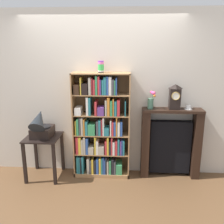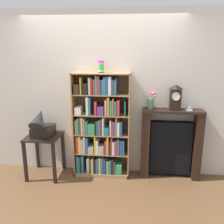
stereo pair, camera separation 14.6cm
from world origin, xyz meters
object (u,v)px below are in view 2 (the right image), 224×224
gramophone (41,125)px  teacup_with_saucer (189,108)px  mantel_clock (175,97)px  side_table_left (44,145)px  flower_vase (151,101)px  bookshelf (100,130)px  cup_stack (101,67)px  fireplace_mantel (171,144)px

gramophone → teacup_with_saucer: gramophone is taller
gramophone → mantel_clock: bearing=5.7°
side_table_left → flower_vase: (1.67, 0.14, 0.72)m
bookshelf → mantel_clock: 1.26m
bookshelf → teacup_with_saucer: (1.34, 0.03, 0.39)m
mantel_clock → teacup_with_saucer: size_ratio=3.01×
bookshelf → side_table_left: (-0.89, -0.11, -0.24)m
side_table_left → flower_vase: 1.82m
side_table_left → flower_vase: size_ratio=2.46×
gramophone → cup_stack: bearing=11.5°
fireplace_mantel → flower_vase: 0.77m
gramophone → teacup_with_saucer: bearing=5.2°
fireplace_mantel → bookshelf: bearing=-177.5°
bookshelf → fireplace_mantel: (1.11, 0.05, -0.21)m
teacup_with_saucer → flower_vase: bearing=179.9°
flower_vase → teacup_with_saucer: (0.57, -0.00, -0.09)m
cup_stack → teacup_with_saucer: cup_stack is taller
gramophone → fireplace_mantel: 2.04m
teacup_with_saucer → bookshelf: bearing=-178.7°
mantel_clock → side_table_left: bearing=-176.0°
fireplace_mantel → teacup_with_saucer: size_ratio=8.84×
mantel_clock → teacup_with_saucer: (0.21, 0.00, -0.17)m
fireplace_mantel → gramophone: bearing=-173.6°
side_table_left → teacup_with_saucer: bearing=3.7°
cup_stack → teacup_with_saucer: 1.45m
teacup_with_saucer → gramophone: bearing=-174.8°
cup_stack → side_table_left: bearing=-172.2°
cup_stack → teacup_with_saucer: bearing=0.8°
flower_vase → teacup_with_saucer: size_ratio=2.20×
fireplace_mantel → side_table_left: bearing=-175.4°
mantel_clock → fireplace_mantel: bearing=129.9°
gramophone → fireplace_mantel: gramophone is taller
gramophone → mantel_clock: (2.02, 0.20, 0.43)m
bookshelf → flower_vase: bookshelf is taller
cup_stack → gramophone: (-0.91, -0.19, -0.87)m
side_table_left → cup_stack: bearing=7.8°
bookshelf → gramophone: size_ratio=3.30×
teacup_with_saucer → cup_stack: bearing=-179.2°
gramophone → mantel_clock: mantel_clock is taller
flower_vase → teacup_with_saucer: flower_vase is taller
flower_vase → teacup_with_saucer: bearing=-0.1°
cup_stack → side_table_left: cup_stack is taller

